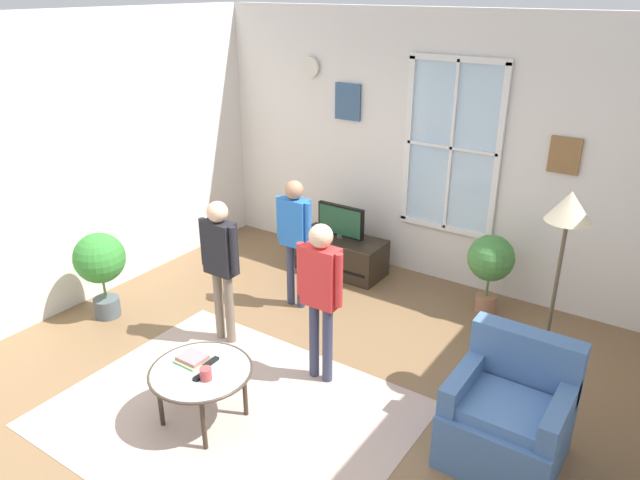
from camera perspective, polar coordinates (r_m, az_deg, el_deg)
ground_plane at (r=4.87m, az=-5.48°, el=-15.81°), size 5.86×6.34×0.02m
back_wall at (r=6.50m, az=10.75°, el=8.39°), size 5.26×0.17×2.84m
side_wall_left at (r=6.13m, az=-25.99°, el=5.47°), size 0.12×5.74×2.84m
area_rug at (r=4.84m, az=-8.54°, el=-16.07°), size 2.62×2.08×0.01m
tv_stand at (r=6.82m, az=1.96°, el=-1.38°), size 1.01×0.49×0.42m
television at (r=6.65m, az=1.99°, el=1.82°), size 0.57×0.08×0.38m
armchair at (r=4.45m, az=17.48°, el=-15.72°), size 0.76×0.74×0.87m
coffee_table at (r=4.57m, az=-11.27°, el=-12.34°), size 0.77×0.77×0.46m
book_stack at (r=4.65m, az=-12.04°, el=-10.98°), size 0.20×0.20×0.05m
cup at (r=4.43m, az=-10.81°, el=-12.40°), size 0.09×0.09×0.09m
remote_near_books at (r=4.48m, az=-11.22°, el=-12.51°), size 0.05×0.14×0.02m
remote_near_cup at (r=4.60m, az=-10.34°, el=-11.36°), size 0.04×0.14×0.02m
person_red_shirt at (r=4.70m, az=0.07°, el=-4.37°), size 0.42×0.19×1.38m
person_black_shirt at (r=5.31m, az=-9.46°, el=-1.52°), size 0.41×0.19×1.36m
person_blue_shirt at (r=5.85m, az=-2.42°, el=1.00°), size 0.40×0.18×1.33m
potted_plant_by_window at (r=6.06m, az=15.92°, el=-1.99°), size 0.45×0.45×0.82m
potted_plant_corner at (r=6.12m, az=-20.19°, el=-2.03°), size 0.49×0.49×0.88m
floor_lamp at (r=4.57m, az=22.35°, el=0.97°), size 0.32×0.32×1.73m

